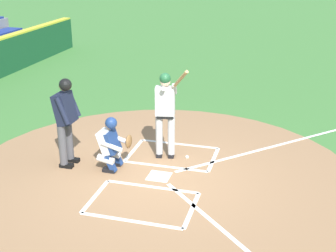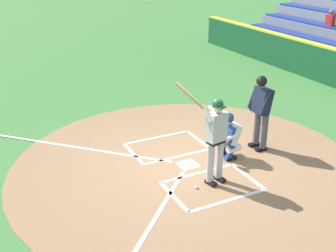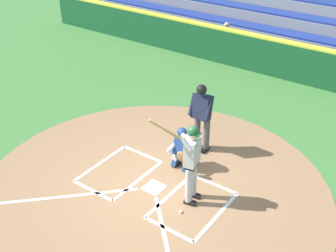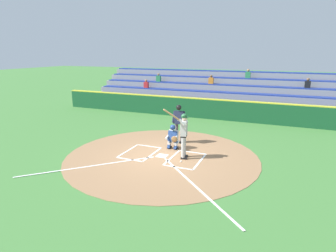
{
  "view_description": "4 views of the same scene",
  "coord_description": "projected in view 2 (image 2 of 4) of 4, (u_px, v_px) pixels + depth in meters",
  "views": [
    {
      "loc": [
        7.8,
        2.34,
        4.26
      ],
      "look_at": [
        -0.56,
        0.03,
        0.87
      ],
      "focal_mm": 49.42,
      "sensor_mm": 36.0,
      "label": 1
    },
    {
      "loc": [
        -7.46,
        4.26,
        4.64
      ],
      "look_at": [
        0.54,
        0.23,
        0.81
      ],
      "focal_mm": 45.61,
      "sensor_mm": 36.0,
      "label": 2
    },
    {
      "loc": [
        -4.8,
        6.15,
        6.24
      ],
      "look_at": [
        0.16,
        -0.77,
        1.21
      ],
      "focal_mm": 46.45,
      "sensor_mm": 36.0,
      "label": 3
    },
    {
      "loc": [
        -4.53,
        10.19,
        4.24
      ],
      "look_at": [
        -0.21,
        -0.16,
        1.29
      ],
      "focal_mm": 30.24,
      "sensor_mm": 36.0,
      "label": 4
    }
  ],
  "objects": [
    {
      "name": "baseball",
      "position": [
        196.0,
        187.0,
        8.76
      ],
      "size": [
        0.07,
        0.07,
        0.07
      ],
      "primitive_type": "sphere",
      "color": "white",
      "rests_on": "ground"
    },
    {
      "name": "dirt_circle",
      "position": [
        188.0,
        165.0,
        9.71
      ],
      "size": [
        8.0,
        8.0,
        0.01
      ],
      "primitive_type": "cylinder",
      "color": "#99704C",
      "rests_on": "ground"
    },
    {
      "name": "batter",
      "position": [
        216.0,
        135.0,
        8.59
      ],
      "size": [
        0.86,
        0.85,
        2.13
      ],
      "color": "#BCBCBC",
      "rests_on": "ground"
    },
    {
      "name": "home_plate_and_chalk",
      "position": [
        153.0,
        173.0,
        9.34
      ],
      "size": [
        7.93,
        4.91,
        0.01
      ],
      "color": "white",
      "rests_on": "dirt_circle"
    },
    {
      "name": "ground_plane",
      "position": [
        188.0,
        165.0,
        9.71
      ],
      "size": [
        120.0,
        120.0,
        0.0
      ],
      "primitive_type": "plane",
      "color": "#427A38"
    },
    {
      "name": "plate_umpire",
      "position": [
        261.0,
        108.0,
        10.08
      ],
      "size": [
        0.58,
        0.41,
        1.86
      ],
      "color": "#4C4C51",
      "rests_on": "ground"
    },
    {
      "name": "catcher",
      "position": [
        229.0,
        135.0,
        9.82
      ],
      "size": [
        0.59,
        0.61,
        1.13
      ],
      "color": "black",
      "rests_on": "ground"
    }
  ]
}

